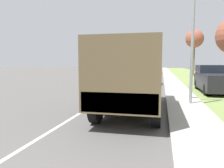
{
  "coord_description": "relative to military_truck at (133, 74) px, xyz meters",
  "views": [
    {
      "loc": [
        3.33,
        -0.76,
        2.1
      ],
      "look_at": [
        0.86,
        10.07,
        1.04
      ],
      "focal_mm": 35.0,
      "sensor_mm": 36.0,
      "label": 1
    }
  ],
  "objects": [
    {
      "name": "car_third_ahead",
      "position": [
        -0.02,
        35.89,
        -0.87
      ],
      "size": [
        1.82,
        4.53,
        1.74
      ],
      "color": "maroon",
      "rests_on": "ground"
    },
    {
      "name": "car_fourth_ahead",
      "position": [
        -0.52,
        52.03,
        -0.94
      ],
      "size": [
        1.86,
        3.97,
        1.58
      ],
      "color": "silver",
      "rests_on": "ground"
    },
    {
      "name": "grass_strip_right",
      "position": [
        6.76,
        31.44,
        -1.64
      ],
      "size": [
        7.0,
        120.0,
        0.02
      ],
      "color": "olive",
      "rests_on": "ground"
    },
    {
      "name": "tree_far_right",
      "position": [
        6.36,
        29.19,
        4.42
      ],
      "size": [
        2.92,
        2.92,
        7.56
      ],
      "color": "brown",
      "rests_on": "grass_strip_right"
    },
    {
      "name": "pickup_truck",
      "position": [
        4.87,
        7.78,
        -0.72
      ],
      "size": [
        1.98,
        5.65,
        1.94
      ],
      "color": "black",
      "rests_on": "grass_strip_right"
    },
    {
      "name": "sidewalk_right",
      "position": [
        2.36,
        31.44,
        -1.59
      ],
      "size": [
        1.8,
        120.0,
        0.12
      ],
      "color": "#ADAAA3",
      "rests_on": "ground"
    },
    {
      "name": "ground_plane",
      "position": [
        -2.14,
        31.44,
        -1.65
      ],
      "size": [
        180.0,
        180.0,
        0.0
      ],
      "primitive_type": "plane",
      "color": "#565451"
    },
    {
      "name": "car_nearest_ahead",
      "position": [
        -0.02,
        12.63,
        -0.96
      ],
      "size": [
        1.92,
        3.9,
        1.53
      ],
      "color": "silver",
      "rests_on": "ground"
    },
    {
      "name": "military_truck",
      "position": [
        0.0,
        0.0,
        0.0
      ],
      "size": [
        2.38,
        6.91,
        2.92
      ],
      "color": "#606647",
      "rests_on": "ground"
    },
    {
      "name": "lamp_post",
      "position": [
        2.37,
        1.97,
        2.12
      ],
      "size": [
        1.69,
        0.24,
        6.02
      ],
      "color": "gray",
      "rests_on": "sidewalk_right"
    },
    {
      "name": "lane_centre_stripe",
      "position": [
        -2.14,
        31.44,
        -1.65
      ],
      "size": [
        0.12,
        120.0,
        0.0
      ],
      "color": "silver",
      "rests_on": "ground"
    },
    {
      "name": "car_second_ahead",
      "position": [
        -4.08,
        25.05,
        -0.9
      ],
      "size": [
        1.7,
        4.53,
        1.67
      ],
      "color": "tan",
      "rests_on": "ground"
    }
  ]
}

